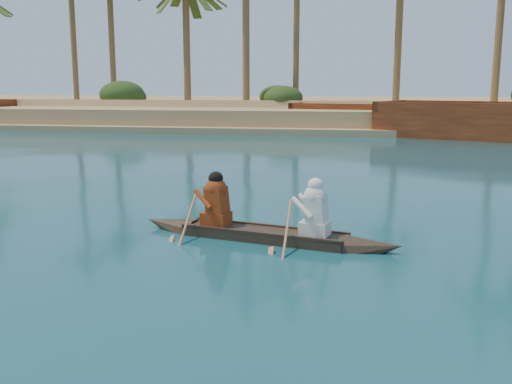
# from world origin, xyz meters

# --- Properties ---
(sandy_embankment) EXTENTS (150.00, 51.00, 1.50)m
(sandy_embankment) POSITION_xyz_m (0.00, 46.89, 0.53)
(sandy_embankment) COLOR tan
(sandy_embankment) RESTS_ON ground
(palm_grove) EXTENTS (110.00, 14.00, 16.00)m
(palm_grove) POSITION_xyz_m (0.00, 35.00, 8.00)
(palm_grove) COLOR #334C1B
(palm_grove) RESTS_ON ground
(shrub_cluster) EXTENTS (100.00, 6.00, 2.40)m
(shrub_cluster) POSITION_xyz_m (0.00, 31.50, 1.20)
(shrub_cluster) COLOR #1C3E16
(shrub_cluster) RESTS_ON ground
(canoe) EXTENTS (4.89, 1.69, 1.34)m
(canoe) POSITION_xyz_m (4.93, 0.63, 0.26)
(canoe) COLOR #352A1D
(canoe) RESTS_ON ground
(barge_mid) EXTENTS (12.26, 6.47, 1.95)m
(barge_mid) POSITION_xyz_m (8.14, 27.00, 0.68)
(barge_mid) COLOR brown
(barge_mid) RESTS_ON ground
(barge_right) EXTENTS (13.85, 9.20, 2.20)m
(barge_right) POSITION_xyz_m (14.00, 22.00, 0.77)
(barge_right) COLOR brown
(barge_right) RESTS_ON ground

